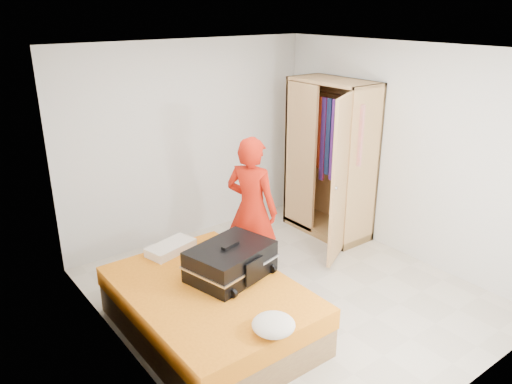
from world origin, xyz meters
TOP-DOWN VIEW (x-y plane):
  - room at (0.00, 0.00)m, footprint 4.00×4.02m
  - bed at (-1.05, -0.07)m, footprint 1.42×2.02m
  - wardrobe at (1.45, 0.84)m, footprint 1.11×1.45m
  - person at (-0.09, 0.53)m, footprint 0.62×0.73m
  - suitcase at (-0.77, -0.03)m, footprint 0.91×0.75m
  - round_cushion at (-1.01, -0.97)m, footprint 0.35×0.35m
  - pillow at (-0.99, 0.78)m, footprint 0.57×0.39m

SIDE VIEW (x-z plane):
  - bed at x=-1.05m, z-range 0.00..0.50m
  - pillow at x=-0.99m, z-range 0.50..0.59m
  - round_cushion at x=-1.01m, z-range 0.50..0.63m
  - suitcase at x=-0.77m, z-range 0.48..0.83m
  - person at x=-0.09m, z-range 0.00..1.68m
  - wardrobe at x=1.45m, z-range -0.05..2.05m
  - room at x=0.00m, z-range 0.00..2.60m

